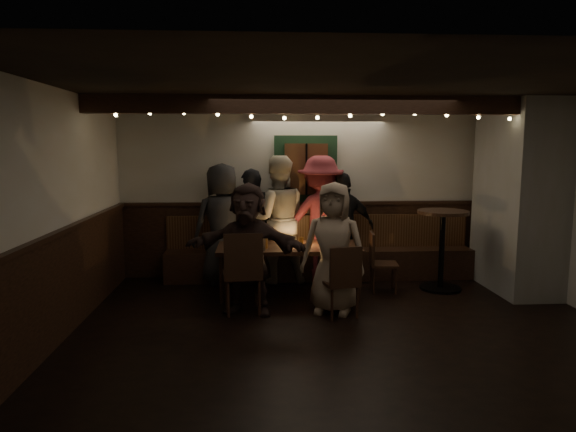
{
  "coord_description": "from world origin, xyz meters",
  "views": [
    {
      "loc": [
        -0.95,
        -5.3,
        2.01
      ],
      "look_at": [
        -0.52,
        1.6,
        1.05
      ],
      "focal_mm": 32.0,
      "sensor_mm": 36.0,
      "label": 1
    }
  ],
  "objects": [
    {
      "name": "person_c",
      "position": [
        -0.64,
        2.12,
        0.93
      ],
      "size": [
        0.95,
        0.76,
        1.86
      ],
      "primitive_type": "imported",
      "rotation": [
        0.0,
        0.0,
        3.21
      ],
      "color": "#BDB198",
      "rests_on": "ground"
    },
    {
      "name": "person_g",
      "position": [
        -0.03,
        0.67,
        0.79
      ],
      "size": [
        0.89,
        0.73,
        1.58
      ],
      "primitive_type": "imported",
      "rotation": [
        0.0,
        0.0,
        -0.33
      ],
      "color": "tan",
      "rests_on": "ground"
    },
    {
      "name": "person_e",
      "position": [
        0.33,
        2.08,
        0.81
      ],
      "size": [
        1.01,
        0.58,
        1.61
      ],
      "primitive_type": "imported",
      "rotation": [
        0.0,
        0.0,
        3.35
      ],
      "color": "black",
      "rests_on": "ground"
    },
    {
      "name": "room",
      "position": [
        1.07,
        1.42,
        1.07
      ],
      "size": [
        6.02,
        5.01,
        2.62
      ],
      "color": "black",
      "rests_on": "ground"
    },
    {
      "name": "chair_near_right",
      "position": [
        0.05,
        0.45,
        0.48
      ],
      "size": [
        0.46,
        0.46,
        0.86
      ],
      "color": "black",
      "rests_on": "ground"
    },
    {
      "name": "person_b",
      "position": [
        -1.02,
        2.18,
        0.84
      ],
      "size": [
        0.64,
        0.46,
        1.67
      ],
      "primitive_type": "imported",
      "rotation": [
        0.0,
        0.0,
        3.05
      ],
      "color": "black",
      "rests_on": "ground"
    },
    {
      "name": "chair_end",
      "position": [
        0.72,
        1.51,
        0.46
      ],
      "size": [
        0.41,
        0.41,
        0.82
      ],
      "color": "black",
      "rests_on": "ground"
    },
    {
      "name": "person_a",
      "position": [
        -1.44,
        2.08,
        0.88
      ],
      "size": [
        1.01,
        0.85,
        1.75
      ],
      "primitive_type": "imported",
      "rotation": [
        0.0,
        0.0,
        3.54
      ],
      "color": "#242426",
      "rests_on": "ground"
    },
    {
      "name": "high_top",
      "position": [
        1.62,
        1.56,
        0.7
      ],
      "size": [
        0.7,
        0.7,
        1.11
      ],
      "color": "black",
      "rests_on": "ground"
    },
    {
      "name": "dining_table",
      "position": [
        -0.52,
        1.4,
        0.62
      ],
      "size": [
        1.9,
        0.81,
        0.82
      ],
      "color": "black",
      "rests_on": "ground"
    },
    {
      "name": "person_d",
      "position": [
        -0.01,
        2.13,
        0.93
      ],
      "size": [
        1.28,
        0.84,
        1.86
      ],
      "primitive_type": "imported",
      "rotation": [
        0.0,
        0.0,
        3.28
      ],
      "color": "maroon",
      "rests_on": "ground"
    },
    {
      "name": "chair_near_left",
      "position": [
        -1.11,
        0.63,
        0.56
      ],
      "size": [
        0.5,
        0.5,
        1.0
      ],
      "color": "black",
      "rests_on": "ground"
    },
    {
      "name": "person_f",
      "position": [
        -1.05,
        0.71,
        0.79
      ],
      "size": [
        1.53,
        0.84,
        1.57
      ],
      "primitive_type": "imported",
      "rotation": [
        0.0,
        0.0,
        -0.28
      ],
      "color": "#30211E",
      "rests_on": "ground"
    }
  ]
}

